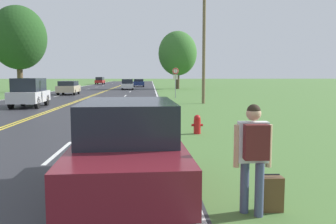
# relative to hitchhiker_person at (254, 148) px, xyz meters

# --- Properties ---
(hitchhiker_person) EXTENTS (0.59, 0.42, 1.73)m
(hitchhiker_person) POSITION_rel_hitchhiker_person_xyz_m (0.00, 0.00, 0.00)
(hitchhiker_person) COLOR #475175
(hitchhiker_person) RESTS_ON ground
(suitcase) EXTENTS (0.38, 0.19, 0.61)m
(suitcase) POSITION_rel_hitchhiker_person_xyz_m (0.34, 0.16, -0.78)
(suitcase) COLOR brown
(suitcase) RESTS_ON ground
(fire_hydrant) EXTENTS (0.42, 0.26, 0.70)m
(fire_hydrant) POSITION_rel_hitchhiker_person_xyz_m (0.16, 7.68, -0.70)
(fire_hydrant) COLOR red
(fire_hydrant) RESTS_ON ground
(traffic_sign) EXTENTS (0.60, 0.10, 2.82)m
(traffic_sign) POSITION_rel_hitchhiker_person_xyz_m (0.79, 27.62, 1.08)
(traffic_sign) COLOR gray
(traffic_sign) RESTS_ON ground
(utility_pole_midground) EXTENTS (1.80, 0.24, 9.31)m
(utility_pole_midground) POSITION_rel_hitchhiker_person_xyz_m (2.49, 21.63, 3.75)
(utility_pole_midground) COLOR brown
(utility_pole_midground) RESTS_ON ground
(tree_left_verge) EXTENTS (6.76, 6.76, 10.60)m
(tree_left_verge) POSITION_rel_hitchhiker_person_xyz_m (-17.66, 39.83, 5.63)
(tree_left_verge) COLOR brown
(tree_left_verge) RESTS_ON ground
(tree_behind_sign) EXTENTS (5.94, 5.94, 8.91)m
(tree_behind_sign) POSITION_rel_hitchhiker_person_xyz_m (2.72, 50.22, 4.42)
(tree_behind_sign) COLOR #473828
(tree_behind_sign) RESTS_ON ground
(car_maroon_sedan_nearest) EXTENTS (2.09, 4.53, 1.69)m
(car_maroon_sedan_nearest) POSITION_rel_hitchhiker_person_xyz_m (-1.98, 1.25, -0.20)
(car_maroon_sedan_nearest) COLOR black
(car_maroon_sedan_nearest) RESTS_ON ground
(car_silver_suv_approaching) EXTENTS (1.98, 3.98, 1.95)m
(car_silver_suv_approaching) POSITION_rel_hitchhiker_person_xyz_m (-9.69, 19.10, -0.04)
(car_silver_suv_approaching) COLOR black
(car_silver_suv_approaching) RESTS_ON ground
(car_champagne_hatchback_mid_near) EXTENTS (2.00, 3.98, 1.50)m
(car_champagne_hatchback_mid_near) POSITION_rel_hitchhiker_person_xyz_m (-10.54, 34.39, -0.24)
(car_champagne_hatchback_mid_near) COLOR black
(car_champagne_hatchback_mid_near) RESTS_ON ground
(car_white_van_mid_far) EXTENTS (2.00, 4.66, 1.55)m
(car_white_van_mid_far) POSITION_rel_hitchhiker_person_xyz_m (-4.94, 48.23, -0.24)
(car_white_van_mid_far) COLOR black
(car_white_van_mid_far) RESTS_ON ground
(car_dark_blue_sedan_receding) EXTENTS (2.16, 4.55, 1.41)m
(car_dark_blue_sedan_receding) POSITION_rel_hitchhiker_person_xyz_m (-3.68, 60.51, -0.31)
(car_dark_blue_sedan_receding) COLOR black
(car_dark_blue_sedan_receding) RESTS_ON ground
(car_red_suv_distant) EXTENTS (1.83, 4.74, 1.68)m
(car_red_suv_distant) POSITION_rel_hitchhiker_person_xyz_m (-13.24, 78.67, -0.16)
(car_red_suv_distant) COLOR black
(car_red_suv_distant) RESTS_ON ground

